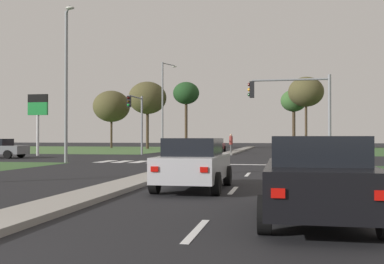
% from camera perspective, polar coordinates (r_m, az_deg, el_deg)
% --- Properties ---
extents(ground_plane, '(200.00, 200.00, 0.00)m').
position_cam_1_polar(ground_plane, '(34.21, 2.73, -3.32)').
color(ground_plane, black).
extents(grass_verge_far_left, '(35.00, 35.00, 0.01)m').
position_cam_1_polar(grass_verge_far_left, '(65.79, -16.57, -2.03)').
color(grass_verge_far_left, '#476B38').
rests_on(grass_verge_far_left, ground).
extents(median_island_near, '(1.20, 22.00, 0.14)m').
position_cam_1_polar(median_island_near, '(15.68, -7.35, -6.17)').
color(median_island_near, gray).
rests_on(median_island_near, ground).
extents(median_island_far, '(1.20, 36.00, 0.14)m').
position_cam_1_polar(median_island_far, '(59.04, 6.21, -2.14)').
color(median_island_far, gray).
rests_on(median_island_far, ground).
extents(lane_dash_near, '(0.14, 2.00, 0.01)m').
position_cam_1_polar(lane_dash_near, '(7.92, 0.56, -12.07)').
color(lane_dash_near, silver).
rests_on(lane_dash_near, ground).
extents(lane_dash_second, '(0.14, 2.00, 0.01)m').
position_cam_1_polar(lane_dash_second, '(13.80, 5.10, -7.19)').
color(lane_dash_second, silver).
rests_on(lane_dash_second, ground).
extents(lane_dash_third, '(0.14, 2.00, 0.01)m').
position_cam_1_polar(lane_dash_third, '(19.75, 6.89, -5.23)').
color(lane_dash_third, silver).
rests_on(lane_dash_third, ground).
extents(edge_line_right, '(0.14, 24.00, 0.01)m').
position_cam_1_polar(edge_line_right, '(16.01, 18.01, -6.26)').
color(edge_line_right, silver).
rests_on(edge_line_right, ground).
extents(stop_bar_near, '(6.40, 0.50, 0.01)m').
position_cam_1_polar(stop_bar_near, '(26.89, 8.62, -4.02)').
color(stop_bar_near, silver).
rests_on(stop_bar_near, ground).
extents(crosswalk_bar_near, '(0.70, 2.80, 0.01)m').
position_cam_1_polar(crosswalk_bar_near, '(30.81, -10.59, -3.59)').
color(crosswalk_bar_near, silver).
rests_on(crosswalk_bar_near, ground).
extents(crosswalk_bar_second, '(0.70, 2.80, 0.01)m').
position_cam_1_polar(crosswalk_bar_second, '(30.41, -8.57, -3.63)').
color(crosswalk_bar_second, silver).
rests_on(crosswalk_bar_second, ground).
extents(crosswalk_bar_third, '(0.70, 2.80, 0.01)m').
position_cam_1_polar(crosswalk_bar_third, '(30.04, -6.49, -3.67)').
color(crosswalk_bar_third, silver).
rests_on(crosswalk_bar_third, ground).
extents(crosswalk_bar_fourth, '(0.70, 2.80, 0.01)m').
position_cam_1_polar(crosswalk_bar_fourth, '(29.72, -4.37, -3.71)').
color(crosswalk_bar_fourth, silver).
rests_on(crosswalk_bar_fourth, ground).
extents(crosswalk_bar_fifth, '(0.70, 2.80, 0.01)m').
position_cam_1_polar(crosswalk_bar_fifth, '(29.43, -2.21, -3.74)').
color(crosswalk_bar_fifth, silver).
rests_on(crosswalk_bar_fifth, ground).
extents(crosswalk_bar_sixth, '(0.70, 2.80, 0.01)m').
position_cam_1_polar(crosswalk_bar_sixth, '(29.19, -0.01, -3.76)').
color(crosswalk_bar_sixth, silver).
rests_on(crosswalk_bar_sixth, ground).
extents(car_silver_near, '(1.94, 4.21, 1.55)m').
position_cam_1_polar(car_silver_near, '(13.96, 0.24, -3.89)').
color(car_silver_near, '#B7B7BC').
rests_on(car_silver_near, ground).
extents(car_black_fourth, '(2.07, 4.61, 1.59)m').
position_cam_1_polar(car_black_fourth, '(9.05, 15.15, -5.45)').
color(car_black_fourth, black).
rests_on(car_black_fourth, ground).
extents(car_maroon_fifth, '(1.97, 4.27, 1.49)m').
position_cam_1_polar(car_maroon_fifth, '(50.67, 2.89, -1.60)').
color(car_maroon_fifth, maroon).
rests_on(car_maroon_fifth, ground).
extents(traffic_signal_far_left, '(0.32, 3.97, 5.35)m').
position_cam_1_polar(traffic_signal_far_left, '(40.99, -6.80, 2.23)').
color(traffic_signal_far_left, gray).
rests_on(traffic_signal_far_left, ground).
extents(traffic_signal_near_right, '(4.74, 0.32, 5.16)m').
position_cam_1_polar(traffic_signal_near_right, '(27.31, 12.89, 3.55)').
color(traffic_signal_near_right, gray).
rests_on(traffic_signal_near_right, ground).
extents(street_lamp_second, '(1.27, 1.58, 9.46)m').
position_cam_1_polar(street_lamp_second, '(29.88, -15.24, 6.39)').
color(street_lamp_second, gray).
rests_on(street_lamp_second, ground).
extents(street_lamp_third, '(1.25, 2.33, 10.11)m').
position_cam_1_polar(street_lamp_third, '(52.52, -3.52, 3.74)').
color(street_lamp_third, gray).
rests_on(street_lamp_third, ground).
extents(pedestrian_at_median, '(0.34, 0.34, 1.79)m').
position_cam_1_polar(pedestrian_at_median, '(44.49, 4.83, -1.13)').
color(pedestrian_at_median, '#4C4C4C').
rests_on(pedestrian_at_median, median_island_far).
extents(fuel_price_totem, '(1.80, 0.24, 5.32)m').
position_cam_1_polar(fuel_price_totem, '(42.09, -18.49, 2.47)').
color(fuel_price_totem, silver).
rests_on(fuel_price_totem, ground).
extents(treeline_near, '(5.59, 5.59, 8.70)m').
position_cam_1_polar(treeline_near, '(71.24, -9.91, 3.13)').
color(treeline_near, '#423323').
rests_on(treeline_near, ground).
extents(treeline_second, '(5.37, 5.37, 9.46)m').
position_cam_1_polar(treeline_second, '(65.54, -5.52, 4.19)').
color(treeline_second, '#423323').
rests_on(treeline_second, ground).
extents(treeline_third, '(3.68, 3.68, 9.38)m').
position_cam_1_polar(treeline_third, '(64.99, -0.73, 4.73)').
color(treeline_third, '#423323').
rests_on(treeline_third, ground).
extents(treeline_fourth, '(4.76, 4.76, 9.79)m').
position_cam_1_polar(treeline_fourth, '(64.49, 13.89, 4.81)').
color(treeline_fourth, '#423323').
rests_on(treeline_fourth, ground).
extents(treeline_fifth, '(3.64, 3.64, 8.32)m').
position_cam_1_polar(treeline_fifth, '(66.61, 12.45, 3.71)').
color(treeline_fifth, '#423323').
rests_on(treeline_fifth, ground).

